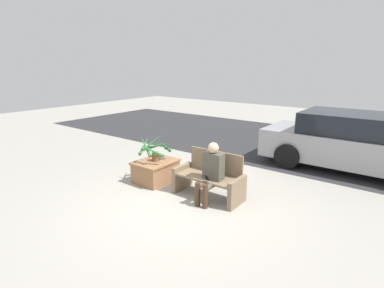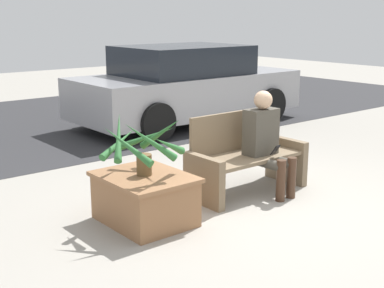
{
  "view_description": "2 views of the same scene",
  "coord_description": "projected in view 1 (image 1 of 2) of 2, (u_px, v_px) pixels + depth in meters",
  "views": [
    {
      "loc": [
        3.36,
        -4.1,
        2.59
      ],
      "look_at": [
        -0.56,
        1.06,
        0.88
      ],
      "focal_mm": 28.0,
      "sensor_mm": 36.0,
      "label": 1
    },
    {
      "loc": [
        -3.99,
        -3.6,
        2.01
      ],
      "look_at": [
        -0.32,
        0.93,
        0.59
      ],
      "focal_mm": 50.0,
      "sensor_mm": 36.0,
      "label": 2
    }
  ],
  "objects": [
    {
      "name": "bench",
      "position": [
        210.0,
        178.0,
        6.04
      ],
      "size": [
        1.42,
        0.6,
        0.9
      ],
      "color": "#7A664C",
      "rests_on": "ground_plane"
    },
    {
      "name": "road_surface",
      "position": [
        289.0,
        143.0,
        10.28
      ],
      "size": [
        20.0,
        6.0,
        0.01
      ],
      "primitive_type": "cube",
      "color": "#2D2D30",
      "rests_on": "ground_plane"
    },
    {
      "name": "parked_car",
      "position": [
        352.0,
        142.0,
        7.53
      ],
      "size": [
        4.29,
        1.98,
        1.45
      ],
      "color": "#99999E",
      "rests_on": "ground_plane"
    },
    {
      "name": "ground_plane",
      "position": [
        182.0,
        204.0,
        5.78
      ],
      "size": [
        30.0,
        30.0,
        0.0
      ],
      "primitive_type": "plane",
      "color": "#9E998E"
    },
    {
      "name": "person_seated",
      "position": [
        211.0,
        170.0,
        5.74
      ],
      "size": [
        0.39,
        0.56,
        1.18
      ],
      "color": "#4C473D",
      "rests_on": "ground_plane"
    },
    {
      "name": "planter_box",
      "position": [
        156.0,
        170.0,
        6.85
      ],
      "size": [
        0.76,
        0.94,
        0.49
      ],
      "color": "#936642",
      "rests_on": "ground_plane"
    },
    {
      "name": "potted_plant",
      "position": [
        155.0,
        148.0,
        6.73
      ],
      "size": [
        0.83,
        0.84,
        0.6
      ],
      "color": "brown",
      "rests_on": "planter_box"
    }
  ]
}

